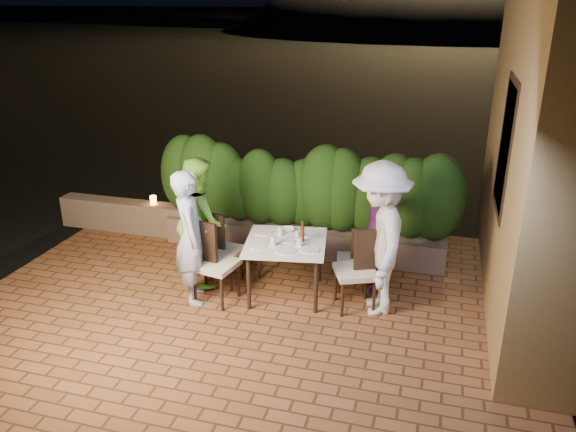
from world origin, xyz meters
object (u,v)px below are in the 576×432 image
at_px(chair_left_front, 216,263).
at_px(chair_right_front, 355,270).
at_px(diner_blue, 191,237).
at_px(parapet_lamp, 153,200).
at_px(bowl, 288,230).
at_px(beer_bottle, 302,231).
at_px(diner_green, 200,220).
at_px(dining_table, 286,268).
at_px(chair_right_back, 352,258).
at_px(diner_purple, 381,228).
at_px(diner_white, 380,239).
at_px(chair_left_back, 224,249).

xyz_separation_m(chair_left_front, chair_right_front, (1.69, 0.30, -0.01)).
bearing_deg(diner_blue, parapet_lamp, 12.77).
bearing_deg(parapet_lamp, bowl, -22.44).
xyz_separation_m(beer_bottle, bowl, (-0.27, 0.27, -0.12)).
bearing_deg(beer_bottle, diner_green, 177.40).
relative_size(diner_green, parapet_lamp, 12.21).
xyz_separation_m(dining_table, chair_left_front, (-0.79, -0.37, 0.14)).
height_order(chair_right_back, diner_purple, diner_purple).
xyz_separation_m(chair_left_front, diner_purple, (1.91, 0.87, 0.33)).
xyz_separation_m(chair_right_front, diner_white, (0.26, 0.03, 0.42)).
bearing_deg(dining_table, chair_left_back, 174.32).
distance_m(diner_blue, diner_white, 2.27).
bearing_deg(diner_purple, parapet_lamp, -115.26).
xyz_separation_m(dining_table, chair_left_back, (-0.88, 0.09, 0.11)).
xyz_separation_m(chair_right_back, diner_purple, (0.34, 0.07, 0.43)).
height_order(chair_left_back, parapet_lamp, chair_left_back).
bearing_deg(diner_blue, diner_white, -107.69).
bearing_deg(beer_bottle, diner_purple, 26.28).
distance_m(chair_left_front, diner_white, 2.03).
xyz_separation_m(beer_bottle, diner_white, (0.96, -0.10, 0.05)).
distance_m(chair_left_back, chair_right_back, 1.69).
relative_size(chair_left_back, chair_right_front, 0.95).
bearing_deg(chair_right_front, diner_white, 162.34).
height_order(bowl, chair_left_front, chair_left_front).
bearing_deg(chair_right_front, chair_left_front, -13.27).
bearing_deg(chair_right_front, chair_left_back, -28.47).
xyz_separation_m(chair_left_back, diner_white, (2.04, -0.14, 0.45)).
bearing_deg(parapet_lamp, dining_table, -27.64).
xyz_separation_m(bowl, parapet_lamp, (-2.52, 1.04, -0.20)).
bearing_deg(dining_table, chair_left_front, -154.86).
relative_size(chair_right_front, diner_blue, 0.60).
distance_m(beer_bottle, diner_blue, 1.37).
relative_size(beer_bottle, chair_right_front, 0.27).
distance_m(chair_right_back, diner_green, 2.04).
bearing_deg(chair_left_back, diner_white, 0.34).
bearing_deg(diner_green, chair_left_back, -126.53).
height_order(beer_bottle, parapet_lamp, beer_bottle).
relative_size(chair_right_front, diner_purple, 0.60).
bearing_deg(chair_right_back, chair_left_back, 1.32).
distance_m(beer_bottle, diner_green, 1.40).
relative_size(dining_table, chair_right_back, 1.18).
bearing_deg(chair_right_front, beer_bottle, -33.15).
xyz_separation_m(chair_left_back, diner_blue, (-0.20, -0.52, 0.37)).
height_order(chair_right_front, diner_purple, diner_purple).
relative_size(bowl, diner_purple, 0.10).
bearing_deg(chair_right_front, parapet_lamp, -45.52).
height_order(chair_left_back, chair_right_front, chair_right_front).
bearing_deg(diner_white, chair_left_back, -106.48).
bearing_deg(dining_table, diner_blue, -158.13).
height_order(chair_right_back, diner_blue, diner_blue).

